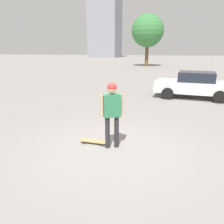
% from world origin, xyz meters
% --- Properties ---
extents(ground_plane, '(220.00, 220.00, 0.00)m').
position_xyz_m(ground_plane, '(0.00, 0.00, 0.00)').
color(ground_plane, gray).
extents(person, '(0.53, 0.39, 1.75)m').
position_xyz_m(person, '(0.00, 0.00, 1.10)').
color(person, '#262628').
rests_on(person, ground_plane).
extents(skateboard, '(0.80, 0.29, 0.08)m').
position_xyz_m(skateboard, '(0.54, -0.09, 0.06)').
color(skateboard, tan).
rests_on(skateboard, ground_plane).
extents(car_parked_near, '(4.16, 2.16, 1.41)m').
position_xyz_m(car_parked_near, '(-2.41, -7.38, 0.73)').
color(car_parked_near, silver).
rests_on(car_parked_near, ground_plane).
extents(building_block_distant, '(10.12, 9.71, 33.66)m').
position_xyz_m(building_block_distant, '(25.12, -73.61, 16.83)').
color(building_block_distant, gray).
rests_on(building_block_distant, ground_plane).
extents(tree_distant, '(5.05, 5.05, 8.00)m').
position_xyz_m(tree_distant, '(3.70, -31.22, 5.44)').
color(tree_distant, brown).
rests_on(tree_distant, ground_plane).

